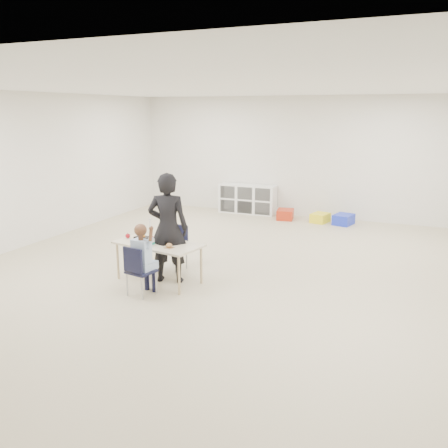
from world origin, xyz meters
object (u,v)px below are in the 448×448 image
at_px(table, 159,262).
at_px(cubby_shelf, 247,199).
at_px(child, 141,256).
at_px(adult, 168,228).
at_px(chair_near, 141,270).

relative_size(table, cubby_shelf, 0.98).
xyz_separation_m(child, cubby_shelf, (-0.51, 5.57, -0.20)).
relative_size(table, child, 1.24).
bearing_deg(adult, chair_near, 67.72).
relative_size(table, adult, 0.85).
bearing_deg(table, adult, 35.97).
height_order(chair_near, adult, adult).
height_order(table, chair_near, chair_near).
distance_m(chair_near, cubby_shelf, 5.59).
relative_size(table, chair_near, 1.95).
bearing_deg(adult, cubby_shelf, -98.21).
relative_size(cubby_shelf, adult, 0.87).
bearing_deg(child, cubby_shelf, 105.32).
height_order(cubby_shelf, adult, adult).
distance_m(table, chair_near, 0.56).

